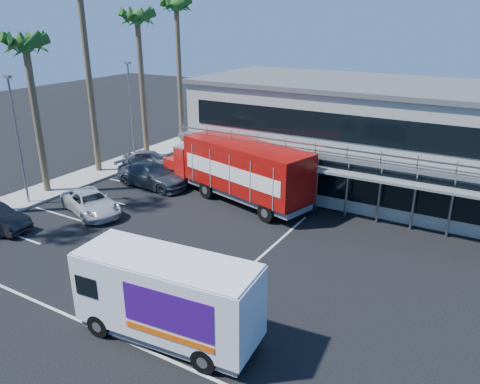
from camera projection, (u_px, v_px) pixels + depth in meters
The scene contains 13 objects.
ground at pixel (202, 266), 22.54m from camera, with size 120.00×120.00×0.00m, color black.
building at pixel (362, 136), 31.90m from camera, with size 22.40×12.00×7.30m.
curb_strip at pixel (81, 179), 34.45m from camera, with size 3.00×32.00×0.16m, color #A5A399.
palm_c at pixel (26, 52), 28.76m from camera, with size 2.80×2.80×10.75m.
palm_e at pixel (138, 26), 36.26m from camera, with size 2.80×2.80×12.25m.
palm_f at pixel (177, 14), 40.57m from camera, with size 2.80×2.80×13.25m.
light_pole_near at pixel (17, 135), 28.47m from camera, with size 0.50×0.25×8.09m.
light_pole_far at pixel (131, 109), 36.55m from camera, with size 0.50×0.25×8.09m.
red_truck at pixel (237, 169), 29.94m from camera, with size 11.92×5.66×3.91m.
white_van at pixel (167, 297), 16.93m from camera, with size 7.02×2.95×3.34m.
parked_car_c at pixel (91, 203), 28.40m from camera, with size 2.25×4.89×1.36m, color #BCBCBE.
parked_car_d at pixel (152, 175), 32.88m from camera, with size 2.28×5.60×1.63m, color #313941.
parked_car_e at pixel (150, 159), 36.92m from camera, with size 1.70×4.22×1.44m, color slate.
Camera 1 is at (11.59, -16.19, 11.31)m, focal length 35.00 mm.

